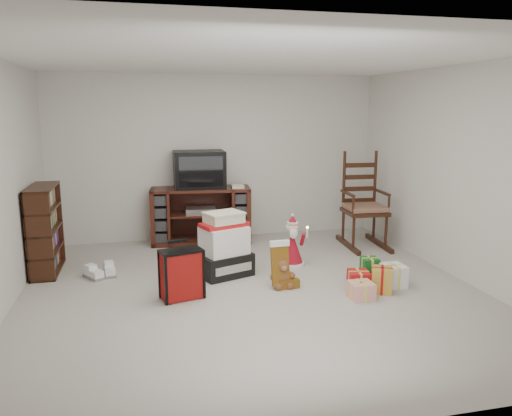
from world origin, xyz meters
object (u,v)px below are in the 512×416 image
(gift_pile, at_px, (224,248))
(mrs_claus_figurine, at_px, (224,256))
(sneaker_pair, at_px, (102,272))
(santa_figurine, at_px, (292,246))
(crt_television, at_px, (199,169))
(bookshelf, at_px, (45,231))
(tv_stand, at_px, (201,215))
(gift_cluster, at_px, (375,279))
(rocking_chair, at_px, (363,213))
(red_suitcase, at_px, (182,274))
(teddy_bear, at_px, (282,274))

(gift_pile, xyz_separation_m, mrs_claus_figurine, (-0.01, -0.01, -0.09))
(gift_pile, height_order, sneaker_pair, gift_pile)
(santa_figurine, bearing_deg, crt_television, 125.48)
(crt_television, bearing_deg, santa_figurine, -53.36)
(mrs_claus_figurine, bearing_deg, bookshelf, 162.73)
(tv_stand, height_order, gift_cluster, tv_stand)
(tv_stand, distance_m, santa_figurine, 1.72)
(tv_stand, bearing_deg, rocking_chair, -10.92)
(sneaker_pair, relative_size, gift_cluster, 0.54)
(bookshelf, distance_m, red_suitcase, 2.04)
(bookshelf, height_order, teddy_bear, bookshelf)
(red_suitcase, distance_m, santa_figurine, 1.71)
(gift_pile, relative_size, teddy_bear, 2.26)
(red_suitcase, relative_size, santa_figurine, 0.96)
(rocking_chair, bearing_deg, sneaker_pair, -167.07)
(santa_figurine, relative_size, crt_television, 0.89)
(sneaker_pair, distance_m, crt_television, 2.17)
(gift_cluster, bearing_deg, rocking_chair, 69.60)
(teddy_bear, bearing_deg, santa_figurine, 64.72)
(bookshelf, xyz_separation_m, mrs_claus_figurine, (2.11, -0.66, -0.27))
(santa_figurine, bearing_deg, gift_pile, -168.55)
(crt_television, bearing_deg, teddy_bear, -71.69)
(sneaker_pair, bearing_deg, crt_television, 20.85)
(tv_stand, relative_size, teddy_bear, 4.45)
(bookshelf, bearing_deg, gift_pile, -16.93)
(tv_stand, height_order, crt_television, crt_television)
(red_suitcase, bearing_deg, gift_cluster, -20.05)
(rocking_chair, bearing_deg, gift_pile, -154.65)
(crt_television, bearing_deg, sneaker_pair, -134.68)
(rocking_chair, distance_m, red_suitcase, 3.18)
(red_suitcase, distance_m, sneaker_pair, 1.31)
(mrs_claus_figurine, distance_m, sneaker_pair, 1.49)
(gift_pile, height_order, red_suitcase, gift_pile)
(tv_stand, height_order, gift_pile, tv_stand)
(red_suitcase, distance_m, mrs_claus_figurine, 0.85)
(red_suitcase, relative_size, crt_television, 0.85)
(red_suitcase, height_order, crt_television, crt_television)
(gift_pile, distance_m, santa_figurine, 0.94)
(sneaker_pair, bearing_deg, teddy_bear, -45.52)
(red_suitcase, relative_size, teddy_bear, 1.88)
(sneaker_pair, bearing_deg, gift_cluster, -43.86)
(bookshelf, distance_m, santa_figurine, 3.08)
(santa_figurine, distance_m, sneaker_pair, 2.38)
(santa_figurine, bearing_deg, sneaker_pair, 177.73)
(tv_stand, distance_m, rocking_chair, 2.40)
(santa_figurine, distance_m, crt_television, 1.94)
(bookshelf, bearing_deg, mrs_claus_figurine, -17.27)
(mrs_claus_figurine, bearing_deg, tv_stand, 92.85)
(tv_stand, xyz_separation_m, sneaker_pair, (-1.37, -1.30, -0.36))
(red_suitcase, xyz_separation_m, santa_figurine, (1.48, 0.84, -0.02))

